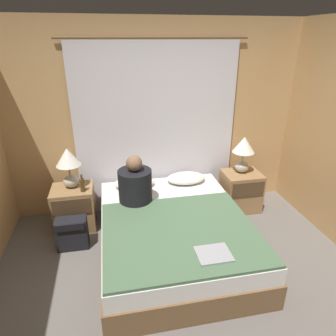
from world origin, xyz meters
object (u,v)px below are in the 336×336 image
object	(u,v)px
bed	(173,234)
lamp_right	(243,150)
nightstand_left	(74,208)
pillow_left	(134,183)
backpack_on_floor	(72,232)
nightstand_right	(241,191)
person_left_in_bed	(135,184)
pillow_right	(186,178)
lamp_left	(68,163)
laptop_on_bed	(213,254)
beer_bottle_on_left_stand	(82,185)

from	to	relation	value
bed	lamp_right	bearing A→B (deg)	34.47
nightstand_left	pillow_left	distance (m)	0.82
backpack_on_floor	nightstand_right	bearing A→B (deg)	10.96
lamp_right	person_left_in_bed	world-z (taller)	lamp_right
pillow_right	backpack_on_floor	world-z (taller)	pillow_right
lamp_left	person_left_in_bed	bearing A→B (deg)	-26.27
bed	nightstand_left	xyz separation A→B (m)	(-1.13, 0.72, 0.05)
nightstand_left	pillow_right	size ratio (longest dim) A/B	1.06
laptop_on_bed	nightstand_left	bearing A→B (deg)	132.66
lamp_right	pillow_left	size ratio (longest dim) A/B	0.97
lamp_right	pillow_left	xyz separation A→B (m)	(-1.48, 0.02, -0.36)
nightstand_right	lamp_left	xyz separation A→B (m)	(-2.26, 0.05, 0.60)
bed	pillow_right	world-z (taller)	pillow_right
lamp_left	person_left_in_bed	distance (m)	0.87
backpack_on_floor	beer_bottle_on_left_stand	bearing A→B (deg)	67.03
pillow_right	beer_bottle_on_left_stand	world-z (taller)	beer_bottle_on_left_stand
lamp_right	laptop_on_bed	size ratio (longest dim) A/B	1.66
bed	pillow_left	bearing A→B (deg)	113.63
nightstand_left	lamp_left	bearing A→B (deg)	90.00
nightstand_left	laptop_on_bed	xyz separation A→B (m)	(1.33, -1.45, 0.22)
bed	person_left_in_bed	world-z (taller)	person_left_in_bed
lamp_left	pillow_left	world-z (taller)	lamp_left
lamp_left	laptop_on_bed	bearing A→B (deg)	-48.32
pillow_right	beer_bottle_on_left_stand	xyz separation A→B (m)	(-1.33, -0.17, 0.12)
lamp_left	beer_bottle_on_left_stand	size ratio (longest dim) A/B	2.31
person_left_in_bed	backpack_on_floor	distance (m)	0.90
beer_bottle_on_left_stand	backpack_on_floor	xyz separation A→B (m)	(-0.14, -0.34, -0.42)
nightstand_right	nightstand_left	bearing A→B (deg)	180.00
pillow_left	pillow_right	distance (m)	0.70
bed	lamp_left	world-z (taller)	lamp_left
bed	lamp_left	xyz separation A→B (m)	(-1.13, 0.78, 0.65)
nightstand_left	lamp_right	bearing A→B (deg)	1.28
pillow_right	beer_bottle_on_left_stand	bearing A→B (deg)	-172.58
backpack_on_floor	bed	bearing A→B (deg)	-14.33
lamp_left	pillow_right	size ratio (longest dim) A/B	0.97
lamp_left	pillow_left	xyz separation A→B (m)	(0.78, 0.02, -0.36)
bed	person_left_in_bed	distance (m)	0.72
pillow_right	person_left_in_bed	size ratio (longest dim) A/B	0.88
lamp_right	laptop_on_bed	xyz separation A→B (m)	(-0.92, -1.50, -0.38)
nightstand_left	lamp_right	xyz separation A→B (m)	(2.26, 0.05, 0.60)
nightstand_left	pillow_left	bearing A→B (deg)	5.36
pillow_left	backpack_on_floor	bearing A→B (deg)	-146.73
nightstand_right	backpack_on_floor	xyz separation A→B (m)	(-2.26, -0.44, -0.06)
lamp_left	pillow_right	distance (m)	1.52
lamp_left	laptop_on_bed	world-z (taller)	lamp_left
bed	lamp_left	bearing A→B (deg)	145.53
person_left_in_bed	backpack_on_floor	xyz separation A→B (m)	(-0.76, -0.11, -0.47)
lamp_left	nightstand_left	bearing A→B (deg)	-90.00
nightstand_right	backpack_on_floor	bearing A→B (deg)	-169.04
lamp_left	laptop_on_bed	distance (m)	2.04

